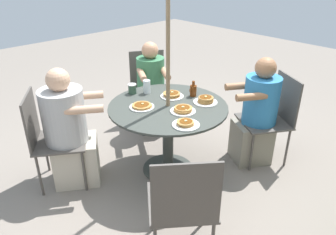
{
  "coord_description": "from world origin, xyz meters",
  "views": [
    {
      "loc": [
        1.9,
        2.0,
        1.98
      ],
      "look_at": [
        0.0,
        0.0,
        0.59
      ],
      "focal_mm": 35.0,
      "sensor_mm": 36.0,
      "label": 1
    }
  ],
  "objects_px": {
    "drinking_glass_a": "(147,87)",
    "patio_table": "(168,120)",
    "diner_west": "(70,134)",
    "patio_chair_south": "(149,84)",
    "pancake_plate_a": "(206,100)",
    "patio_chair_north": "(183,202)",
    "patio_chair_west": "(49,135)",
    "pancake_plate_c": "(183,110)",
    "diner_south": "(151,91)",
    "diner_east": "(257,116)",
    "coffee_cup": "(132,89)",
    "pancake_plate_d": "(172,95)",
    "patio_chair_east": "(273,114)",
    "pancake_plate_b": "(142,106)",
    "syrup_bottle": "(193,90)",
    "pancake_plate_e": "(186,124)"
  },
  "relations": [
    {
      "from": "pancake_plate_b",
      "to": "drinking_glass_a",
      "type": "relative_size",
      "value": 1.69
    },
    {
      "from": "patio_chair_north",
      "to": "coffee_cup",
      "type": "bearing_deg",
      "value": 103.09
    },
    {
      "from": "patio_chair_north",
      "to": "drinking_glass_a",
      "type": "relative_size",
      "value": 6.74
    },
    {
      "from": "patio_chair_south",
      "to": "patio_chair_west",
      "type": "xyz_separation_m",
      "value": [
        1.48,
        0.34,
        0.0
      ]
    },
    {
      "from": "pancake_plate_b",
      "to": "pancake_plate_e",
      "type": "bearing_deg",
      "value": 94.4
    },
    {
      "from": "patio_table",
      "to": "pancake_plate_b",
      "type": "bearing_deg",
      "value": -32.87
    },
    {
      "from": "patio_chair_south",
      "to": "pancake_plate_a",
      "type": "xyz_separation_m",
      "value": [
        0.26,
        1.14,
        0.22
      ]
    },
    {
      "from": "pancake_plate_e",
      "to": "drinking_glass_a",
      "type": "distance_m",
      "value": 0.78
    },
    {
      "from": "patio_table",
      "to": "patio_chair_east",
      "type": "height_order",
      "value": "patio_chair_east"
    },
    {
      "from": "drinking_glass_a",
      "to": "patio_table",
      "type": "bearing_deg",
      "value": 81.48
    },
    {
      "from": "diner_south",
      "to": "diner_west",
      "type": "xyz_separation_m",
      "value": [
        1.23,
        0.29,
        0.01
      ]
    },
    {
      "from": "patio_table",
      "to": "coffee_cup",
      "type": "distance_m",
      "value": 0.51
    },
    {
      "from": "pancake_plate_c",
      "to": "pancake_plate_d",
      "type": "height_order",
      "value": "same"
    },
    {
      "from": "diner_west",
      "to": "pancake_plate_c",
      "type": "height_order",
      "value": "diner_west"
    },
    {
      "from": "diner_south",
      "to": "syrup_bottle",
      "type": "relative_size",
      "value": 6.95
    },
    {
      "from": "diner_west",
      "to": "pancake_plate_a",
      "type": "bearing_deg",
      "value": 89.87
    },
    {
      "from": "patio_chair_south",
      "to": "coffee_cup",
      "type": "bearing_deg",
      "value": 68.72
    },
    {
      "from": "diner_west",
      "to": "pancake_plate_d",
      "type": "xyz_separation_m",
      "value": [
        -0.93,
        0.38,
        0.23
      ]
    },
    {
      "from": "pancake_plate_a",
      "to": "pancake_plate_e",
      "type": "distance_m",
      "value": 0.5
    },
    {
      "from": "diner_east",
      "to": "pancake_plate_a",
      "type": "bearing_deg",
      "value": 91.42
    },
    {
      "from": "patio_table",
      "to": "patio_chair_south",
      "type": "distance_m",
      "value": 1.1
    },
    {
      "from": "patio_chair_south",
      "to": "pancake_plate_b",
      "type": "xyz_separation_m",
      "value": [
        0.76,
        0.81,
        0.21
      ]
    },
    {
      "from": "patio_chair_north",
      "to": "patio_chair_west",
      "type": "xyz_separation_m",
      "value": [
        0.24,
        -1.46,
        0.0
      ]
    },
    {
      "from": "patio_chair_north",
      "to": "pancake_plate_a",
      "type": "distance_m",
      "value": 1.2
    },
    {
      "from": "patio_chair_north",
      "to": "patio_chair_west",
      "type": "bearing_deg",
      "value": 137.56
    },
    {
      "from": "pancake_plate_c",
      "to": "syrup_bottle",
      "type": "xyz_separation_m",
      "value": [
        -0.33,
        -0.18,
        0.04
      ]
    },
    {
      "from": "patio_chair_east",
      "to": "diner_west",
      "type": "relative_size",
      "value": 0.8
    },
    {
      "from": "patio_chair_north",
      "to": "diner_east",
      "type": "distance_m",
      "value": 1.51
    },
    {
      "from": "syrup_bottle",
      "to": "pancake_plate_a",
      "type": "bearing_deg",
      "value": 79.55
    },
    {
      "from": "drinking_glass_a",
      "to": "syrup_bottle",
      "type": "bearing_deg",
      "value": 126.83
    },
    {
      "from": "diner_south",
      "to": "patio_chair_north",
      "type": "bearing_deg",
      "value": 85.92
    },
    {
      "from": "diner_west",
      "to": "pancake_plate_c",
      "type": "bearing_deg",
      "value": 81.33
    },
    {
      "from": "diner_south",
      "to": "diner_west",
      "type": "relative_size",
      "value": 0.96
    },
    {
      "from": "patio_chair_east",
      "to": "diner_south",
      "type": "bearing_deg",
      "value": 50.42
    },
    {
      "from": "patio_chair_west",
      "to": "diner_west",
      "type": "bearing_deg",
      "value": 90.0
    },
    {
      "from": "patio_chair_north",
      "to": "coffee_cup",
      "type": "xyz_separation_m",
      "value": [
        -0.62,
        -1.32,
        0.25
      ]
    },
    {
      "from": "patio_chair_south",
      "to": "diner_south",
      "type": "bearing_deg",
      "value": 90.0
    },
    {
      "from": "pancake_plate_a",
      "to": "patio_chair_north",
      "type": "bearing_deg",
      "value": 34.03
    },
    {
      "from": "patio_chair_north",
      "to": "patio_chair_west",
      "type": "relative_size",
      "value": 1.0
    },
    {
      "from": "diner_south",
      "to": "pancake_plate_c",
      "type": "bearing_deg",
      "value": 95.36
    },
    {
      "from": "pancake_plate_b",
      "to": "diner_south",
      "type": "bearing_deg",
      "value": -135.84
    },
    {
      "from": "pancake_plate_c",
      "to": "drinking_glass_a",
      "type": "height_order",
      "value": "drinking_glass_a"
    },
    {
      "from": "pancake_plate_a",
      "to": "patio_table",
      "type": "bearing_deg",
      "value": -33.64
    },
    {
      "from": "diner_west",
      "to": "drinking_glass_a",
      "type": "bearing_deg",
      "value": 114.03
    },
    {
      "from": "diner_south",
      "to": "drinking_glass_a",
      "type": "distance_m",
      "value": 0.65
    },
    {
      "from": "patio_chair_north",
      "to": "diner_south",
      "type": "relative_size",
      "value": 0.84
    },
    {
      "from": "diner_east",
      "to": "pancake_plate_c",
      "type": "xyz_separation_m",
      "value": [
        0.78,
        -0.29,
        0.23
      ]
    },
    {
      "from": "patio_chair_west",
      "to": "pancake_plate_c",
      "type": "xyz_separation_m",
      "value": [
        -0.92,
        0.79,
        0.22
      ]
    },
    {
      "from": "patio_chair_north",
      "to": "pancake_plate_c",
      "type": "height_order",
      "value": "patio_chair_north"
    },
    {
      "from": "pancake_plate_c",
      "to": "syrup_bottle",
      "type": "distance_m",
      "value": 0.38
    }
  ]
}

